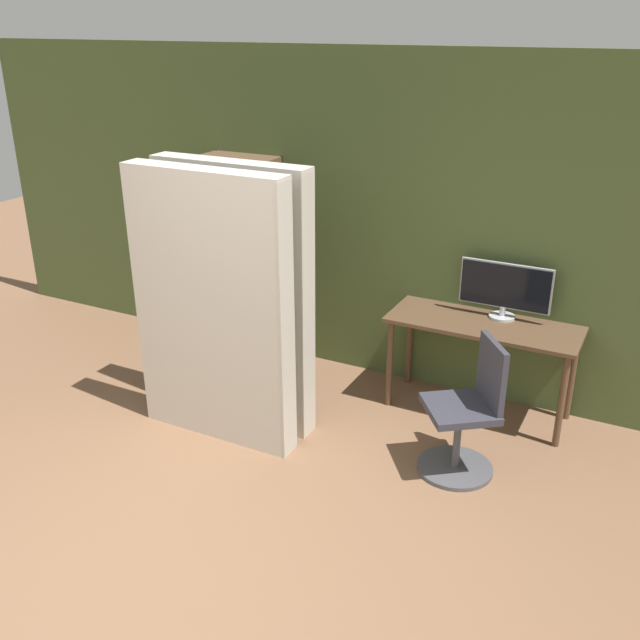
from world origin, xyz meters
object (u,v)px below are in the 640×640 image
mattress_near (212,310)px  office_chair (467,419)px  bookshelf (238,258)px  mattress_far (236,297)px  monitor (505,288)px

mattress_near → office_chair: bearing=12.1°
bookshelf → office_chair: bearing=-21.7°
mattress_near → mattress_far: bearing=90.0°
office_chair → bookshelf: 2.68m
office_chair → monitor: bearing=92.6°
office_chair → bookshelf: bookshelf is taller
monitor → bookshelf: 2.41m
mattress_near → bookshelf: bearing=117.0°
mattress_far → mattress_near: bearing=-90.0°
monitor → mattress_far: bearing=-148.3°
monitor → mattress_far: (-1.72, -1.06, -0.01)m
office_chair → bookshelf: bearing=158.3°
bookshelf → monitor: bearing=0.1°
bookshelf → mattress_near: size_ratio=0.91×
office_chair → mattress_far: 1.86m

